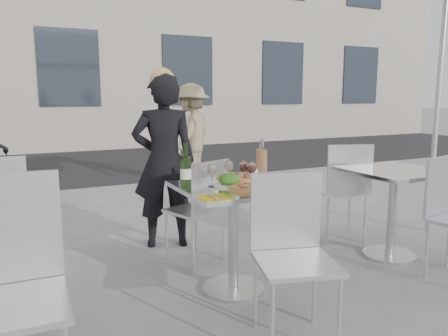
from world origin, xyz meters
name	(u,v)px	position (x,y,z in m)	size (l,w,h in m)	color
ground	(233,290)	(0.00, 0.00, 0.00)	(80.00, 80.00, 0.00)	slate
street_asphalt	(87,163)	(0.00, 6.50, 0.00)	(24.00, 5.00, 0.00)	black
main_table	(234,216)	(0.00, 0.00, 0.54)	(0.72, 0.72, 0.75)	#B7BABF
side_table_right	(393,194)	(1.50, 0.00, 0.54)	(0.72, 0.72, 0.75)	#B7BABF
chair_far	(202,203)	(0.01, 0.57, 0.50)	(0.50, 0.50, 0.85)	silver
chair_near	(291,242)	(0.03, -0.64, 0.55)	(0.52, 0.53, 0.92)	silver
side_chair_lnear	(8,275)	(-1.39, -0.60, 0.60)	(0.48, 0.49, 1.02)	silver
side_chair_rfar	(344,184)	(1.41, 0.50, 0.55)	(0.54, 0.55, 0.92)	silver
woman_diner	(164,162)	(-0.12, 1.11, 0.77)	(0.56, 0.37, 1.54)	black
pedestrian_b	(192,134)	(1.15, 3.64, 0.77)	(0.99, 0.57, 1.53)	#8C7D5A
pizza_near	(252,188)	(0.06, -0.15, 0.76)	(0.31, 0.31, 0.02)	#DDA056
pizza_far	(238,178)	(0.12, 0.17, 0.77)	(0.35, 0.35, 0.03)	white
salad_plate	(229,181)	(-0.03, 0.01, 0.79)	(0.22, 0.22, 0.09)	white
wine_bottle	(186,170)	(-0.30, 0.11, 0.86)	(0.07, 0.07, 0.29)	#345720
carafe	(262,163)	(0.29, 0.12, 0.87)	(0.08, 0.08, 0.29)	#E19D60
sugar_shaker	(253,174)	(0.19, 0.07, 0.80)	(0.06, 0.06, 0.11)	white
wineglass_white_a	(212,170)	(-0.14, 0.05, 0.86)	(0.07, 0.07, 0.16)	white
wineglass_white_b	(229,166)	(0.04, 0.15, 0.86)	(0.07, 0.07, 0.16)	white
wineglass_red_a	(244,167)	(0.12, 0.08, 0.86)	(0.07, 0.07, 0.16)	white
wineglass_red_b	(252,168)	(0.15, 0.01, 0.86)	(0.07, 0.07, 0.16)	white
napkin_left	(215,198)	(-0.26, -0.27, 0.75)	(0.18, 0.20, 0.01)	yellow
napkin_right	(286,188)	(0.27, -0.24, 0.75)	(0.20, 0.20, 0.01)	yellow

